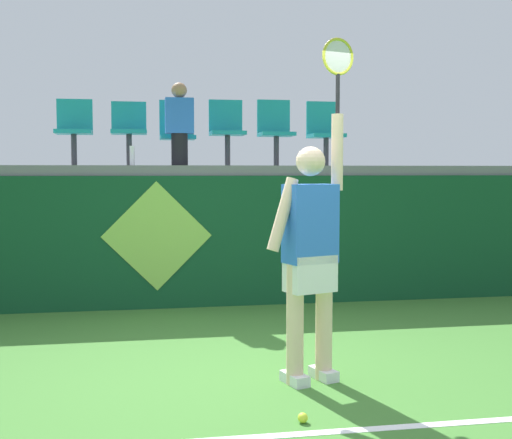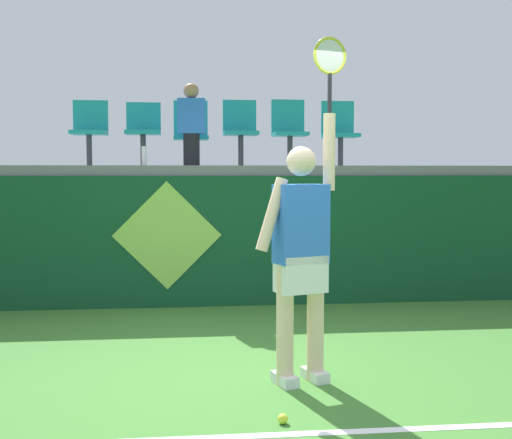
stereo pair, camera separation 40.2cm
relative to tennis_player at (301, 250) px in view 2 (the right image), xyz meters
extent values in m
plane|color=#3D752D|center=(-0.43, 0.12, -1.01)|extent=(40.00, 40.00, 0.00)
cube|color=#0F4223|center=(-0.43, 3.03, -0.24)|extent=(11.63, 0.20, 1.55)
cube|color=slate|center=(-0.43, 4.27, 0.60)|extent=(11.63, 2.59, 0.12)
cube|color=white|center=(-0.43, -0.99, -1.01)|extent=(10.47, 0.08, 0.01)
cube|color=white|center=(-0.13, -0.04, -0.97)|extent=(0.19, 0.28, 0.08)
cube|color=white|center=(0.12, 0.04, -0.97)|extent=(0.19, 0.28, 0.08)
cylinder|color=beige|center=(-0.13, -0.04, -0.55)|extent=(0.13, 0.13, 0.91)
cylinder|color=beige|center=(0.12, 0.04, -0.55)|extent=(0.13, 0.13, 0.91)
cube|color=white|center=(-0.01, 0.00, -0.18)|extent=(0.41, 0.32, 0.28)
cube|color=blue|center=(-0.01, 0.00, 0.20)|extent=(0.43, 0.33, 0.59)
sphere|color=beige|center=(-0.01, 0.00, 0.67)|extent=(0.22, 0.22, 0.22)
cylinder|color=beige|center=(-0.23, -0.08, 0.28)|extent=(0.27, 0.16, 0.55)
cylinder|color=beige|center=(0.22, 0.07, 0.74)|extent=(0.09, 0.09, 0.58)
cylinder|color=black|center=(0.22, 0.07, 1.18)|extent=(0.03, 0.03, 0.30)
torus|color=gold|center=(0.22, 0.07, 1.46)|extent=(0.27, 0.11, 0.28)
ellipsoid|color=silver|center=(0.22, 0.07, 1.46)|extent=(0.23, 0.09, 0.24)
sphere|color=#D1E533|center=(-0.26, -0.82, -0.98)|extent=(0.07, 0.07, 0.07)
cylinder|color=white|center=(-1.34, 3.23, 0.77)|extent=(0.06, 0.06, 0.23)
cylinder|color=#38383D|center=(-2.05, 3.74, 0.85)|extent=(0.07, 0.07, 0.39)
cube|color=teal|center=(-2.05, 3.74, 1.07)|extent=(0.44, 0.42, 0.05)
cube|color=teal|center=(-2.05, 3.93, 1.30)|extent=(0.44, 0.04, 0.40)
cylinder|color=#38383D|center=(-1.38, 3.74, 0.86)|extent=(0.07, 0.07, 0.40)
cube|color=teal|center=(-1.38, 3.74, 1.08)|extent=(0.44, 0.42, 0.05)
cube|color=teal|center=(-1.38, 3.93, 1.29)|extent=(0.44, 0.04, 0.37)
cylinder|color=#38383D|center=(-0.77, 3.74, 0.82)|extent=(0.07, 0.07, 0.33)
cube|color=teal|center=(-0.77, 3.74, 1.02)|extent=(0.44, 0.42, 0.05)
cube|color=teal|center=(-0.77, 3.93, 1.27)|extent=(0.44, 0.04, 0.47)
cylinder|color=#38383D|center=(-0.13, 3.74, 0.86)|extent=(0.07, 0.07, 0.39)
cube|color=teal|center=(-0.13, 3.74, 1.08)|extent=(0.44, 0.42, 0.05)
cube|color=teal|center=(-0.13, 3.93, 1.31)|extent=(0.44, 0.04, 0.42)
cylinder|color=#38383D|center=(0.51, 3.74, 0.85)|extent=(0.07, 0.07, 0.39)
cube|color=teal|center=(0.51, 3.74, 1.07)|extent=(0.44, 0.42, 0.05)
cube|color=teal|center=(0.51, 3.93, 1.31)|extent=(0.44, 0.04, 0.44)
cylinder|color=#38383D|center=(1.19, 3.74, 0.84)|extent=(0.07, 0.07, 0.37)
cube|color=teal|center=(1.19, 3.74, 1.06)|extent=(0.44, 0.42, 0.05)
cube|color=teal|center=(1.19, 3.93, 1.30)|extent=(0.44, 0.04, 0.44)
cylinder|color=black|center=(-0.77, 3.34, 0.85)|extent=(0.20, 0.20, 0.39)
cube|color=blue|center=(-0.77, 3.34, 1.26)|extent=(0.34, 0.20, 0.42)
sphere|color=#A87A56|center=(-0.77, 3.34, 1.57)|extent=(0.19, 0.19, 0.19)
cube|color=#0F4223|center=(-1.07, 2.92, -1.01)|extent=(0.90, 0.01, 0.00)
plane|color=#8CC64C|center=(-1.07, 2.92, -0.16)|extent=(1.27, 0.00, 1.27)
camera|label=1|loc=(-1.28, -4.86, 0.59)|focal=47.00mm
camera|label=2|loc=(-0.88, -4.92, 0.59)|focal=47.00mm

